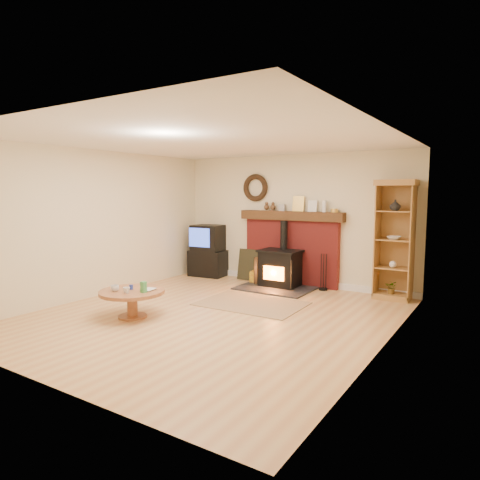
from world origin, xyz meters
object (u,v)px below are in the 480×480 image
Objects in this scene: curio_cabinet at (395,240)px; coffee_table at (132,295)px; wood_stove at (279,269)px; tv_unit at (208,252)px.

curio_cabinet is 4.49m from coffee_table.
wood_stove reaches higher than coffee_table.
wood_stove is 1.90m from tv_unit.
curio_cabinet reaches higher than tv_unit.
wood_stove is at bearing -5.90° from tv_unit.
wood_stove is 1.45× the size of coffee_table.
wood_stove is at bearing 72.87° from coffee_table.
wood_stove reaches higher than tv_unit.
wood_stove is 3.12m from coffee_table.
tv_unit is at bearing -178.73° from curio_cabinet.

